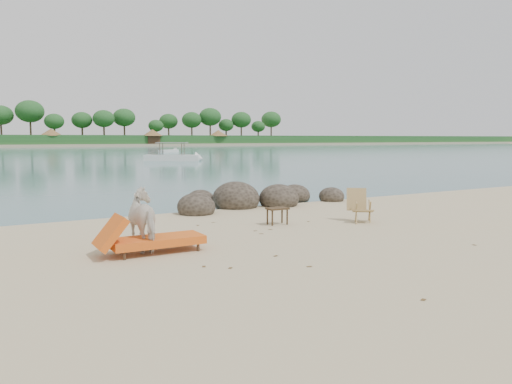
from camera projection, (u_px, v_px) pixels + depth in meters
water at (0, 151)px, 87.08m from camera, size 400.00×400.00×0.00m
boulders at (252, 200)px, 16.45m from camera, size 6.39×2.95×1.13m
cow at (147, 220)px, 10.00m from camera, size 0.71×1.46×1.21m
side_table at (277, 217)px, 12.83m from camera, size 0.56×0.38×0.44m
lounge_chair at (157, 237)px, 9.71m from camera, size 2.25×0.81×0.67m
deck_chair at (363, 207)px, 13.16m from camera, size 0.83×0.84×0.89m
boat_mid at (172, 145)px, 50.42m from camera, size 5.96×4.63×3.03m
boat_far at (169, 151)px, 80.36m from camera, size 4.53×3.64×0.56m
dead_leaves at (280, 244)px, 10.62m from camera, size 5.72×7.31×0.00m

